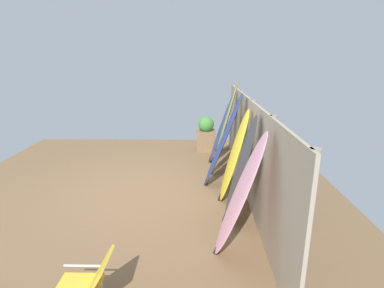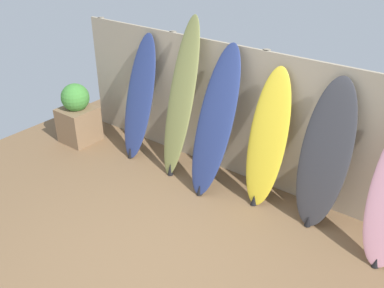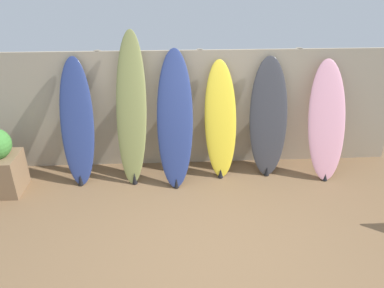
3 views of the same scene
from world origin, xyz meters
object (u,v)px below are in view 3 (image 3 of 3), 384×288
surfboard_olive_1 (131,111)px  surfboard_navy_2 (175,120)px  surfboard_yellow_3 (221,121)px  planter_box (0,164)px  surfboard_pink_5 (327,121)px  surfboard_charcoal_4 (268,118)px  surfboard_navy_0 (77,123)px

surfboard_olive_1 → surfboard_navy_2: 0.62m
surfboard_yellow_3 → planter_box: (-3.08, -0.40, -0.40)m
surfboard_pink_5 → planter_box: 4.65m
surfboard_charcoal_4 → surfboard_navy_2: bearing=-173.5°
surfboard_navy_0 → surfboard_pink_5: bearing=-0.8°
surfboard_navy_2 → surfboard_charcoal_4: surfboard_navy_2 is taller
surfboard_pink_5 → planter_box: surfboard_pink_5 is taller
surfboard_navy_2 → surfboard_charcoal_4: bearing=6.5°
surfboard_pink_5 → surfboard_navy_2: bearing=-179.0°
surfboard_olive_1 → planter_box: surfboard_olive_1 is taller
surfboard_olive_1 → surfboard_charcoal_4: 1.99m
surfboard_navy_2 → planter_box: (-2.42, -0.25, -0.49)m
surfboard_navy_2 → surfboard_yellow_3: (0.66, 0.14, -0.09)m
surfboard_olive_1 → planter_box: bearing=-169.8°
surfboard_olive_1 → planter_box: 1.94m
planter_box → surfboard_yellow_3: bearing=7.3°
surfboard_navy_0 → surfboard_yellow_3: surfboard_navy_0 is taller
surfboard_navy_0 → surfboard_yellow_3: (2.05, 0.06, -0.03)m
surfboard_olive_1 → surfboard_charcoal_4: (1.98, 0.08, -0.18)m
surfboard_navy_2 → planter_box: 2.48m
surfboard_navy_0 → surfboard_olive_1: bearing=-1.0°
surfboard_olive_1 → surfboard_pink_5: 2.82m
surfboard_yellow_3 → surfboard_charcoal_4: surfboard_charcoal_4 is taller
surfboard_navy_0 → surfboard_olive_1: 0.80m
surfboard_navy_2 → surfboard_pink_5: bearing=1.0°
surfboard_yellow_3 → surfboard_charcoal_4: size_ratio=0.98×
surfboard_navy_0 → surfboard_pink_5: size_ratio=1.04×
planter_box → surfboard_olive_1: bearing=10.2°
surfboard_navy_0 → surfboard_charcoal_4: 2.76m
surfboard_olive_1 → surfboard_yellow_3: bearing=3.1°
surfboard_charcoal_4 → surfboard_pink_5: size_ratio=1.02×
surfboard_navy_0 → surfboard_olive_1: (0.78, -0.01, 0.17)m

